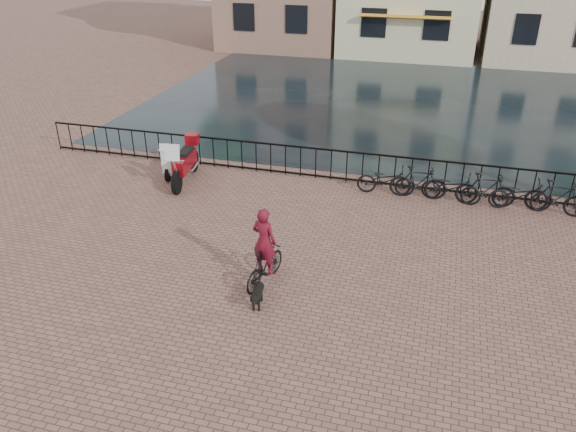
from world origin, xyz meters
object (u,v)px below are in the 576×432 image
(cyclist, at_px, (264,251))
(motorcycle, at_px, (184,157))
(dog, at_px, (257,295))
(scooter, at_px, (171,155))

(cyclist, bearing_deg, motorcycle, -35.45)
(dog, height_order, motorcycle, motorcycle)
(dog, bearing_deg, scooter, 120.22)
(dog, bearing_deg, cyclist, 87.99)
(scooter, bearing_deg, dog, -63.02)
(cyclist, height_order, scooter, cyclist)
(dog, distance_m, scooter, 7.78)
(cyclist, xyz_separation_m, motorcycle, (-4.13, 4.68, -0.02))
(dog, xyz_separation_m, motorcycle, (-4.25, 5.55, 0.56))
(cyclist, height_order, motorcycle, cyclist)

